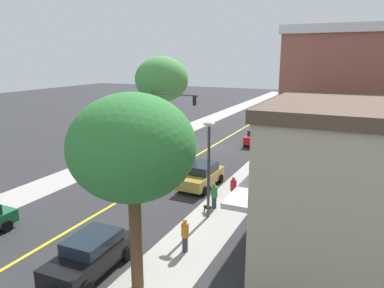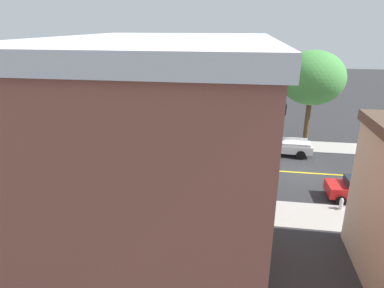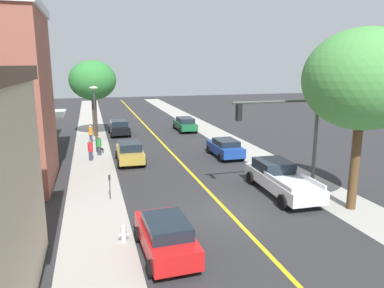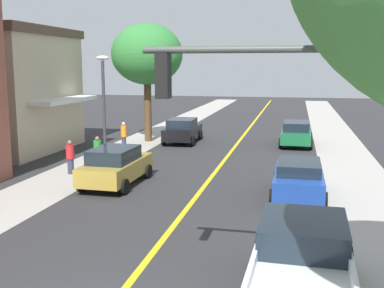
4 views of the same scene
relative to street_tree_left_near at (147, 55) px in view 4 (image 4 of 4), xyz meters
The scene contains 12 objects.
street_tree_left_near is the anchor object (origin of this frame).
traffic_light_mast 23.52m from the street_tree_left_near, 64.18° to the right, with size 5.28×0.32×5.68m.
street_lamp 7.62m from the street_tree_left_near, 90.36° to the right, with size 0.70×0.36×5.58m.
black_sedan_left_curb 5.50m from the street_tree_left_near, ahead, with size 2.19×4.32×1.61m.
green_sedan_right_curb 11.01m from the street_tree_left_near, ahead, with size 2.09×4.70×1.55m.
gold_sedan_left_curb 12.91m from the street_tree_left_near, 78.84° to the right, with size 2.14×4.34×1.64m.
blue_sedan_right_curb 16.36m from the street_tree_left_near, 50.40° to the right, with size 2.04×4.32×1.47m.
white_pickup_truck 23.59m from the street_tree_left_near, 64.38° to the right, with size 2.45×6.23×1.73m.
pedestrian_red_shirt 11.33m from the street_tree_left_near, 93.24° to the right, with size 0.39×0.39×1.60m.
pedestrian_orange_shirt 5.92m from the street_tree_left_near, 98.78° to the right, with size 0.36×0.36×1.67m.
pedestrian_green_shirt 9.93m from the street_tree_left_near, 89.25° to the right, with size 0.39×0.39×1.58m.
small_dog 9.53m from the street_tree_left_near, 88.34° to the right, with size 0.63×0.39×0.47m.
Camera 4 is at (3.70, -7.44, 5.07)m, focal length 43.94 mm.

